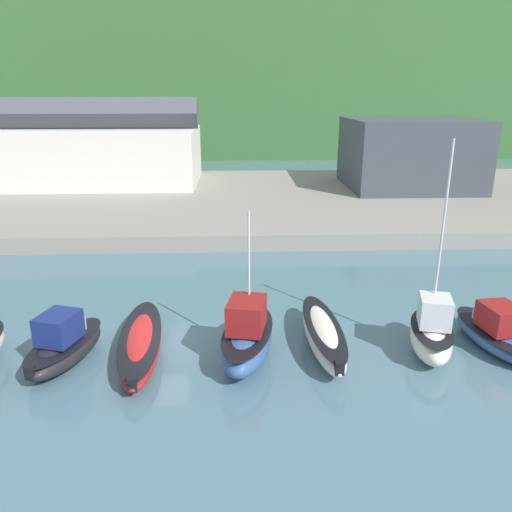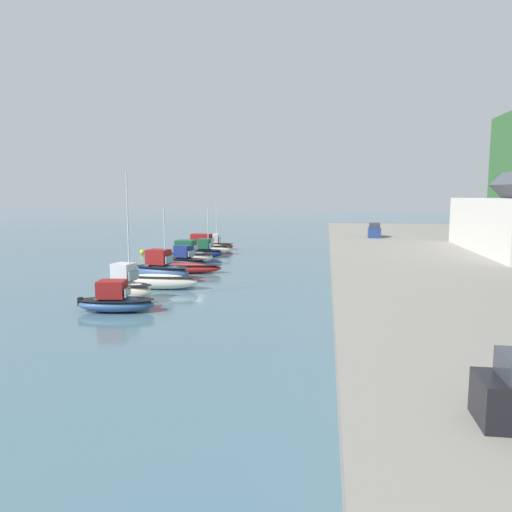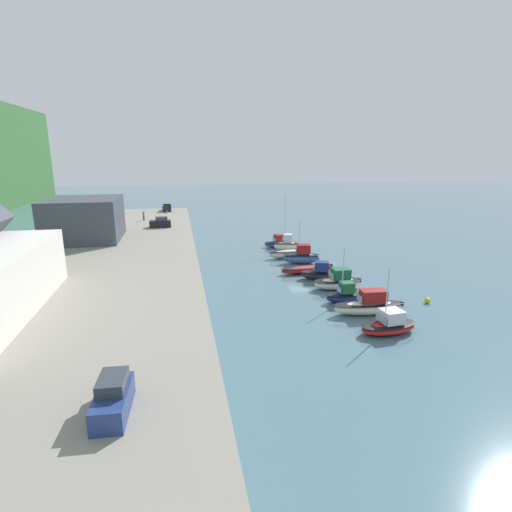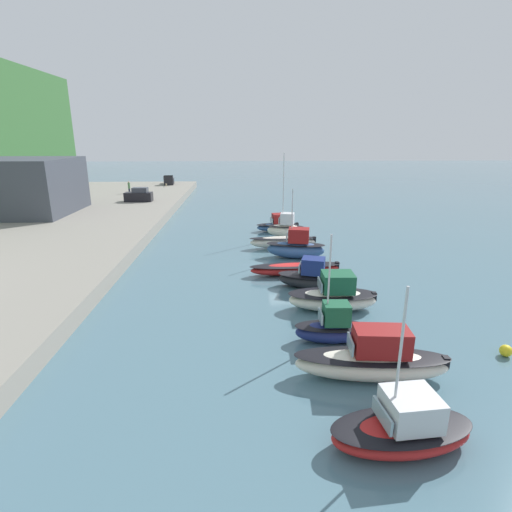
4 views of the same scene
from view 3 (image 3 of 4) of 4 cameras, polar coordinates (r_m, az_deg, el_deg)
name	(u,v)px [view 3 (image 3 of 4)]	position (r m, az deg, el deg)	size (l,w,h in m)	color
ground_plane	(300,272)	(55.00, 6.25, -2.26)	(320.00, 320.00, 0.00)	slate
quay_promenade	(75,280)	(54.03, -24.41, -3.13)	(120.82, 30.52, 1.23)	gray
yacht_club_building	(84,219)	(74.80, -23.30, 4.86)	(12.88, 11.78, 7.10)	#3D424C
moored_boat_0	(389,325)	(38.33, 18.45, -9.31)	(2.85, 5.58, 6.36)	red
moored_boat_1	(370,305)	(41.93, 15.93, -6.81)	(2.59, 7.47, 2.56)	white
moored_boat_2	(345,295)	(44.52, 12.57, -5.47)	(1.80, 4.18, 6.18)	navy
moored_boat_3	(338,282)	(48.62, 11.68, -3.60)	(2.61, 5.96, 2.54)	white
moored_boat_4	(320,273)	(51.83, 9.14, -2.42)	(3.21, 5.16, 2.37)	black
moored_boat_5	(307,269)	(54.49, 7.34, -1.88)	(2.51, 7.81, 0.96)	red
moored_boat_6	(302,256)	(58.88, 6.54, -0.06)	(3.07, 5.78, 6.49)	#33568E
moored_boat_7	(290,254)	(61.92, 4.85, 0.33)	(1.71, 6.97, 1.27)	white
moored_boat_8	(287,245)	(66.37, 4.39, 1.65)	(2.76, 4.53, 9.36)	white
moored_boat_9	(279,242)	(69.30, 3.27, 1.95)	(2.70, 5.42, 2.12)	#33568E
parked_car_0	(161,223)	(82.97, -13.48, 4.64)	(1.83, 4.21, 2.16)	black
parked_car_1	(113,398)	(25.61, -19.75, -18.58)	(4.30, 2.04, 2.16)	navy
pickup_truck_0	(167,208)	(105.97, -12.62, 6.70)	(4.91, 2.46, 1.90)	black
person_on_quay	(144,215)	(92.50, -15.76, 5.59)	(0.40, 0.40, 2.14)	#232838
dog_on_quay	(167,212)	(101.91, -12.60, 6.20)	(0.88, 0.38, 0.68)	tan
mooring_buoy_0	(427,300)	(47.24, 23.29, -5.83)	(0.63, 0.63, 0.63)	yellow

